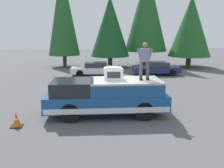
% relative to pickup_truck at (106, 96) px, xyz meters
% --- Properties ---
extents(ground_plane, '(90.00, 90.00, 0.00)m').
position_rel_pickup_truck_xyz_m(ground_plane, '(0.36, -0.61, -0.87)').
color(ground_plane, '#565659').
extents(pickup_truck, '(2.01, 5.54, 1.65)m').
position_rel_pickup_truck_xyz_m(pickup_truck, '(0.00, 0.00, 0.00)').
color(pickup_truck, navy).
rests_on(pickup_truck, ground).
extents(compressor_unit, '(0.65, 0.84, 0.56)m').
position_rel_pickup_truck_xyz_m(compressor_unit, '(0.13, -0.32, 1.05)').
color(compressor_unit, silver).
rests_on(compressor_unit, pickup_truck).
extents(person_on_truck_bed, '(0.29, 0.72, 1.69)m').
position_rel_pickup_truck_xyz_m(person_on_truck_bed, '(-0.09, -1.71, 1.68)').
color(person_on_truck_bed, '#423D38').
rests_on(person_on_truck_bed, pickup_truck).
extents(parked_car_navy, '(1.64, 4.10, 1.16)m').
position_rel_pickup_truck_xyz_m(parked_car_navy, '(10.40, -5.02, -0.29)').
color(parked_car_navy, navy).
rests_on(parked_car_navy, ground).
extents(parked_car_white, '(1.64, 4.10, 1.16)m').
position_rel_pickup_truck_xyz_m(parked_car_white, '(10.54, 0.46, -0.29)').
color(parked_car_white, white).
rests_on(parked_car_white, ground).
extents(traffic_cone, '(0.47, 0.47, 0.62)m').
position_rel_pickup_truck_xyz_m(traffic_cone, '(-1.21, 3.73, -0.58)').
color(traffic_cone, black).
rests_on(traffic_cone, ground).
extents(conifer_far_left, '(4.45, 4.45, 7.56)m').
position_rel_pickup_truck_xyz_m(conifer_far_left, '(15.13, -9.78, 3.48)').
color(conifer_far_left, '#4C3826').
rests_on(conifer_far_left, ground).
extents(conifer_left, '(4.70, 4.70, 10.42)m').
position_rel_pickup_truck_xyz_m(conifer_left, '(16.75, -5.33, 5.15)').
color(conifer_left, '#4C3826').
rests_on(conifer_left, ground).
extents(conifer_center_left, '(4.13, 4.13, 7.46)m').
position_rel_pickup_truck_xyz_m(conifer_center_left, '(15.71, -1.23, 3.44)').
color(conifer_center_left, '#4C3826').
rests_on(conifer_center_left, ground).
extents(conifer_center_right, '(3.39, 3.39, 10.49)m').
position_rel_pickup_truck_xyz_m(conifer_center_right, '(16.34, 3.73, 5.00)').
color(conifer_center_right, '#4C3826').
rests_on(conifer_center_right, ground).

